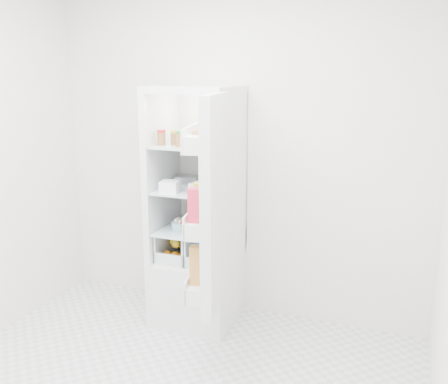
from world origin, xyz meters
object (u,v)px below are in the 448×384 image
at_px(refrigerator, 200,236).
at_px(fridge_door, 211,207).
at_px(red_cabbage, 220,215).
at_px(mushroom_bowl, 181,226).

height_order(refrigerator, fridge_door, refrigerator).
bearing_deg(red_cabbage, refrigerator, -164.67).
xyz_separation_m(refrigerator, fridge_door, (0.36, -0.63, 0.43)).
bearing_deg(mushroom_bowl, red_cabbage, 37.25).
bearing_deg(fridge_door, refrigerator, 18.41).
distance_m(refrigerator, red_cabbage, 0.23).
height_order(red_cabbage, fridge_door, fridge_door).
distance_m(red_cabbage, mushroom_bowl, 0.31).
xyz_separation_m(refrigerator, red_cabbage, (0.15, 0.04, 0.17)).
bearing_deg(fridge_door, red_cabbage, 5.82).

